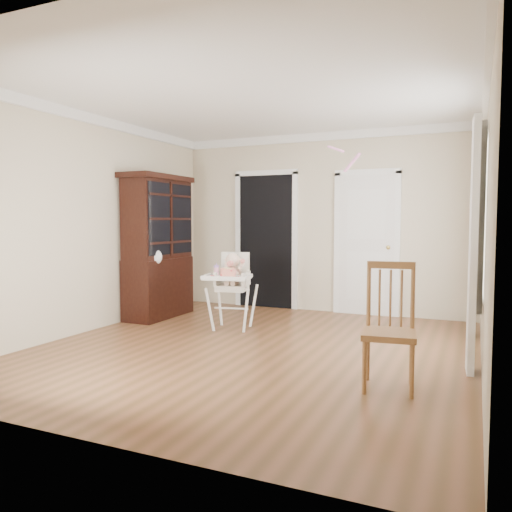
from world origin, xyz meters
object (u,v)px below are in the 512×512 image
at_px(china_cabinet, 158,246).
at_px(dining_chair, 389,330).
at_px(sippy_cup, 216,270).
at_px(cake, 228,273).
at_px(high_chair, 232,281).

distance_m(china_cabinet, dining_chair, 3.99).
bearing_deg(sippy_cup, cake, -27.94).
bearing_deg(dining_chair, sippy_cup, 142.33).
bearing_deg(high_chair, dining_chair, -45.48).
xyz_separation_m(sippy_cup, dining_chair, (2.37, -1.39, -0.28)).
relative_size(cake, china_cabinet, 0.12).
distance_m(sippy_cup, china_cabinet, 1.25).
height_order(cake, dining_chair, dining_chair).
relative_size(sippy_cup, china_cabinet, 0.08).
xyz_separation_m(high_chair, dining_chair, (2.20, -1.50, -0.13)).
bearing_deg(high_chair, cake, -87.35).
distance_m(cake, china_cabinet, 1.50).
xyz_separation_m(china_cabinet, dining_chair, (3.53, -1.79, -0.53)).
relative_size(high_chair, china_cabinet, 0.49).
height_order(cake, sippy_cup, sippy_cup).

